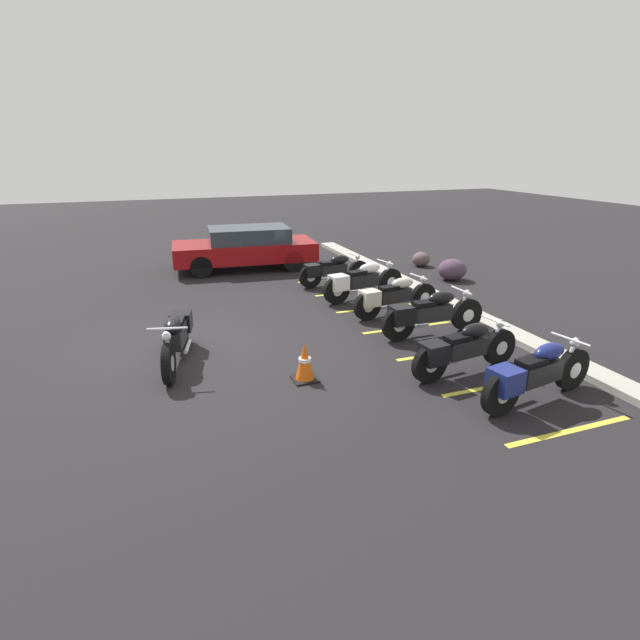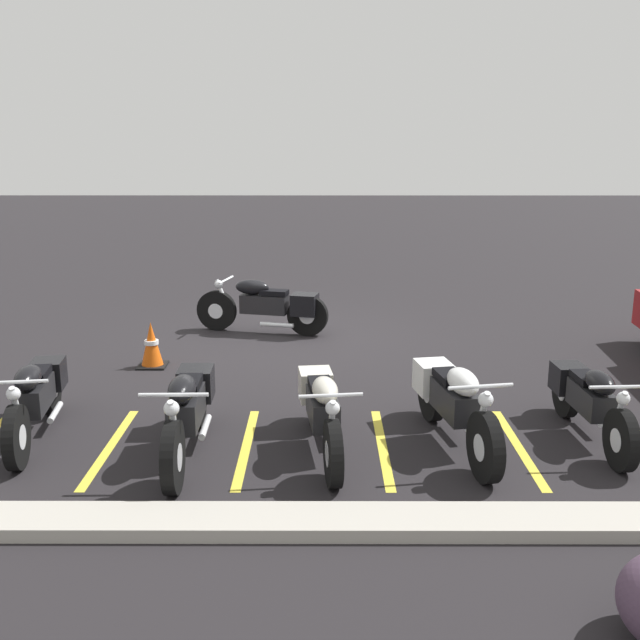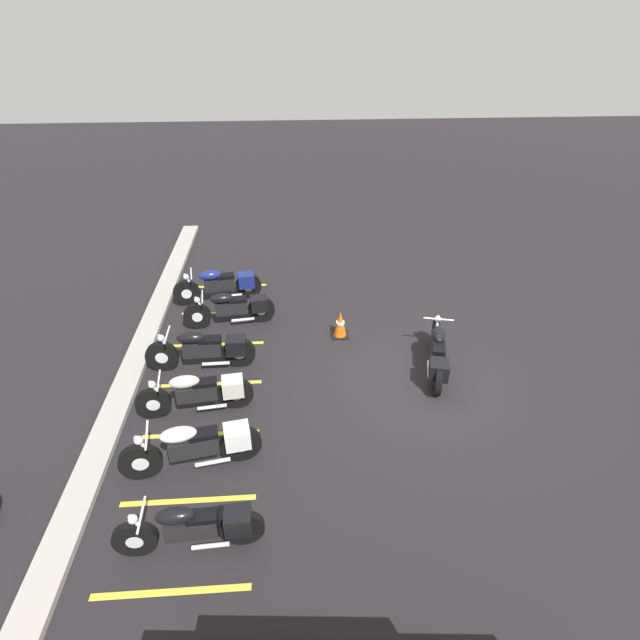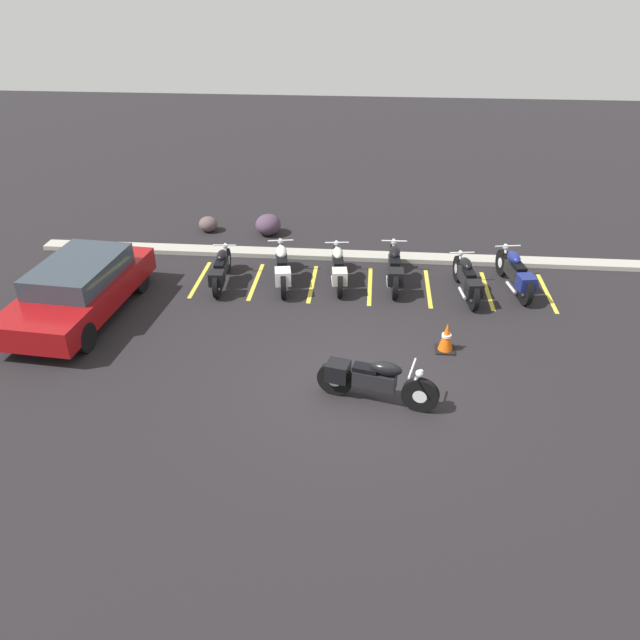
% 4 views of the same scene
% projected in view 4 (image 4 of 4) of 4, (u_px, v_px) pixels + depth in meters
% --- Properties ---
extents(ground, '(60.00, 60.00, 0.00)m').
position_uv_depth(ground, '(355.00, 389.00, 11.83)').
color(ground, black).
extents(motorcycle_black_featured, '(2.23, 0.85, 0.89)m').
position_uv_depth(motorcycle_black_featured, '(371.00, 379.00, 11.28)').
color(motorcycle_black_featured, black).
rests_on(motorcycle_black_featured, ground).
extents(parked_bike_0, '(0.59, 2.09, 0.82)m').
position_uv_depth(parked_bike_0, '(221.00, 270.00, 15.41)').
color(parked_bike_0, black).
rests_on(parked_bike_0, ground).
extents(parked_bike_1, '(0.78, 2.29, 0.91)m').
position_uv_depth(parked_bike_1, '(282.00, 267.00, 15.42)').
color(parked_bike_1, black).
rests_on(parked_bike_1, ground).
extents(parked_bike_2, '(0.66, 2.17, 0.86)m').
position_uv_depth(parked_bike_2, '(338.00, 268.00, 15.46)').
color(parked_bike_2, black).
rests_on(parked_bike_2, ground).
extents(parked_bike_3, '(0.64, 2.30, 0.90)m').
position_uv_depth(parked_bike_3, '(394.00, 268.00, 15.41)').
color(parked_bike_3, black).
rests_on(parked_bike_3, ground).
extents(parked_bike_4, '(0.68, 2.18, 0.86)m').
position_uv_depth(parked_bike_4, '(467.00, 279.00, 14.90)').
color(parked_bike_4, black).
rests_on(parked_bike_4, ground).
extents(parked_bike_5, '(0.77, 2.27, 0.90)m').
position_uv_depth(parked_bike_5, '(516.00, 273.00, 15.14)').
color(parked_bike_5, black).
rests_on(parked_bike_5, ground).
extents(car_red, '(2.14, 4.43, 1.29)m').
position_uv_depth(car_red, '(79.00, 288.00, 13.99)').
color(car_red, black).
rests_on(car_red, ground).
extents(concrete_curb, '(18.00, 0.50, 0.12)m').
position_uv_depth(concrete_curb, '(364.00, 256.00, 17.05)').
color(concrete_curb, '#A8A399').
rests_on(concrete_curb, ground).
extents(landscape_rock_0, '(0.79, 0.79, 0.45)m').
position_uv_depth(landscape_rock_0, '(208.00, 224.00, 18.68)').
color(landscape_rock_0, brown).
rests_on(landscape_rock_0, ground).
extents(landscape_rock_1, '(0.84, 0.89, 0.61)m').
position_uv_depth(landscape_rock_1, '(268.00, 225.00, 18.42)').
color(landscape_rock_1, '#4C384B').
rests_on(landscape_rock_1, ground).
extents(traffic_cone, '(0.40, 0.40, 0.65)m').
position_uv_depth(traffic_cone, '(446.00, 338.00, 12.86)').
color(traffic_cone, black).
rests_on(traffic_cone, ground).
extents(stall_line_0, '(0.10, 2.10, 0.00)m').
position_uv_depth(stall_line_0, '(200.00, 279.00, 15.93)').
color(stall_line_0, gold).
rests_on(stall_line_0, ground).
extents(stall_line_1, '(0.10, 2.10, 0.00)m').
position_uv_depth(stall_line_1, '(256.00, 281.00, 15.82)').
color(stall_line_1, gold).
rests_on(stall_line_1, ground).
extents(stall_line_2, '(0.10, 2.10, 0.00)m').
position_uv_depth(stall_line_2, '(312.00, 284.00, 15.71)').
color(stall_line_2, gold).
rests_on(stall_line_2, ground).
extents(stall_line_3, '(0.10, 2.10, 0.00)m').
position_uv_depth(stall_line_3, '(370.00, 286.00, 15.60)').
color(stall_line_3, gold).
rests_on(stall_line_3, ground).
extents(stall_line_4, '(0.10, 2.10, 0.00)m').
position_uv_depth(stall_line_4, '(428.00, 288.00, 15.49)').
color(stall_line_4, gold).
rests_on(stall_line_4, ground).
extents(stall_line_5, '(0.10, 2.10, 0.00)m').
position_uv_depth(stall_line_5, '(487.00, 291.00, 15.38)').
color(stall_line_5, gold).
rests_on(stall_line_5, ground).
extents(stall_line_6, '(0.10, 2.10, 0.00)m').
position_uv_depth(stall_line_6, '(547.00, 293.00, 15.27)').
color(stall_line_6, gold).
rests_on(stall_line_6, ground).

